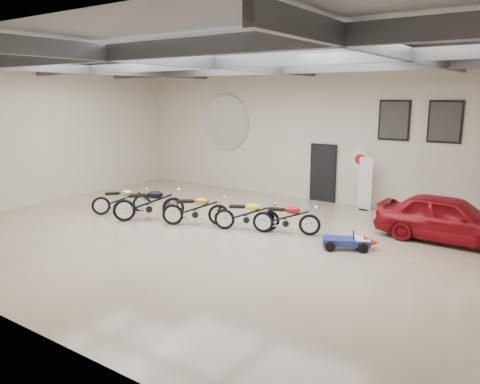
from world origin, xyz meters
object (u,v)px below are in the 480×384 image
Objects in this scene: motorcycle_silver at (121,199)px; motorcycle_red at (286,217)px; banner_stand at (365,184)px; vintage_car at (449,219)px; motorcycle_gold at (196,208)px; motorcycle_black at (149,203)px; motorcycle_yellow at (247,214)px; go_kart at (351,239)px.

motorcycle_silver is 0.99× the size of motorcycle_red.
banner_stand is at bearing 56.93° from motorcycle_red.
motorcycle_gold is at bearing 112.93° from vintage_car.
motorcycle_black is at bearing 173.29° from motorcycle_red.
motorcycle_black reaches higher than motorcycle_yellow.
motorcycle_red is at bearing -36.79° from motorcycle_silver.
banner_stand reaches higher than motorcycle_silver.
banner_stand is 0.92× the size of motorcycle_gold.
vintage_car reaches higher than go_kart.
motorcycle_gold is 1.38× the size of go_kart.
go_kart is at bearing -27.11° from motorcycle_gold.
motorcycle_red is at bearing 147.05° from go_kart.
motorcycle_black is 1.09× the size of motorcycle_gold.
motorcycle_silver is at bearing 153.27° from motorcycle_gold.
motorcycle_red is at bearing -13.20° from motorcycle_yellow.
motorcycle_gold reaches higher than motorcycle_red.
banner_stand is 4.19m from motorcycle_red.
motorcycle_black is at bearing -50.15° from motorcycle_silver.
motorcycle_yellow is at bearing 173.34° from motorcycle_red.
motorcycle_silver reaches higher than go_kart.
motorcycle_black reaches higher than motorcycle_red.
motorcycle_black is 6.47m from go_kart.
go_kart is 2.87m from vintage_car.
go_kart is (1.21, -4.31, -0.66)m from banner_stand.
motorcycle_yellow is at bearing -31.89° from motorcycle_black.
banner_stand is at bearing 56.46° from vintage_car.
vintage_car is at bearing -26.76° from motorcycle_black.
motorcycle_silver is at bearing -134.49° from banner_stand.
motorcycle_gold reaches higher than motorcycle_silver.
motorcycle_gold is 1.65m from motorcycle_yellow.
motorcycle_silver is at bearing 108.64° from vintage_car.
banner_stand is 4.84m from motorcycle_yellow.
motorcycle_red is 0.51× the size of vintage_car.
motorcycle_yellow is at bearing -17.70° from motorcycle_gold.
motorcycle_silver is 0.94× the size of motorcycle_gold.
go_kart is at bearing -67.13° from banner_stand.
banner_stand is at bearing -9.26° from motorcycle_silver.
go_kart is (2.05, -0.23, -0.23)m from motorcycle_red.
motorcycle_yellow is (1.59, 0.44, -0.03)m from motorcycle_gold.
banner_stand is 0.84× the size of motorcycle_black.
motorcycle_gold is (-3.58, -4.83, -0.40)m from banner_stand.
motorcycle_yellow is 0.50× the size of vintage_car.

